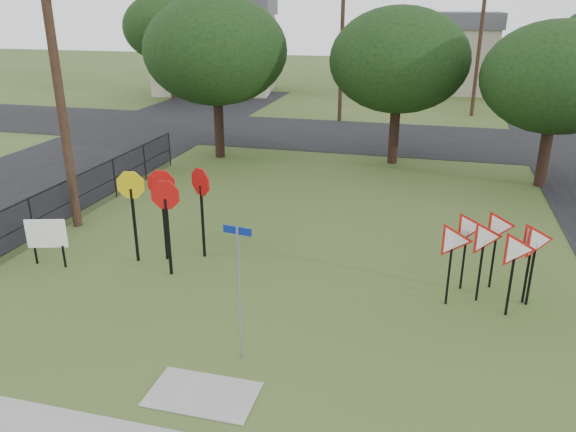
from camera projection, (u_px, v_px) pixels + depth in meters
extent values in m
plane|color=#37501E|center=(245.00, 327.00, 12.58)|extent=(140.00, 140.00, 0.00)
cube|color=black|center=(58.00, 170.00, 24.48)|extent=(8.00, 50.00, 0.02)
cube|color=black|center=(363.00, 137.00, 30.67)|extent=(60.00, 8.00, 0.02)
cube|color=gray|center=(203.00, 394.00, 10.41)|extent=(2.00, 1.20, 0.02)
cylinder|color=gray|center=(240.00, 295.00, 11.03)|extent=(0.06, 0.06, 2.88)
cube|color=navy|center=(237.00, 231.00, 10.55)|extent=(0.59, 0.11, 0.15)
cube|color=black|center=(165.00, 224.00, 15.61)|extent=(0.06, 0.06, 2.13)
cube|color=black|center=(203.00, 222.00, 15.77)|extent=(0.06, 0.06, 2.13)
cube|color=black|center=(169.00, 237.00, 14.71)|extent=(0.06, 0.06, 2.13)
cube|color=black|center=(135.00, 225.00, 15.50)|extent=(0.06, 0.06, 2.13)
cube|color=black|center=(449.00, 273.00, 13.30)|extent=(0.05, 0.05, 1.62)
cube|color=black|center=(480.00, 270.00, 13.46)|extent=(0.05, 0.05, 1.62)
cube|color=black|center=(510.00, 284.00, 12.82)|extent=(0.05, 0.05, 1.62)
cube|color=black|center=(464.00, 259.00, 14.03)|extent=(0.05, 0.05, 1.62)
cube|color=black|center=(493.00, 258.00, 14.11)|extent=(0.05, 0.05, 1.62)
cube|color=black|center=(527.00, 272.00, 13.36)|extent=(0.05, 0.05, 1.62)
cube|color=black|center=(531.00, 274.00, 13.27)|extent=(0.05, 0.05, 1.62)
cube|color=black|center=(36.00, 253.00, 15.58)|extent=(0.05, 0.05, 0.64)
cube|color=black|center=(64.00, 257.00, 15.36)|extent=(0.05, 0.05, 0.64)
cube|color=white|center=(46.00, 234.00, 15.24)|extent=(1.06, 0.34, 0.82)
cylinder|color=#3D281C|center=(56.00, 69.00, 16.62)|extent=(0.28, 0.28, 10.00)
cylinder|color=#3D281C|center=(342.00, 46.00, 33.18)|extent=(0.24, 0.24, 9.00)
cylinder|color=#3D281C|center=(479.00, 48.00, 34.99)|extent=(0.24, 0.24, 8.50)
cylinder|color=#3D281C|center=(246.00, 38.00, 40.51)|extent=(0.24, 0.24, 9.00)
cylinder|color=black|center=(32.00, 221.00, 16.66)|extent=(0.05, 0.05, 1.50)
cylinder|color=black|center=(78.00, 197.00, 18.74)|extent=(0.05, 0.05, 1.50)
cylinder|color=black|center=(115.00, 178.00, 20.82)|extent=(0.05, 0.05, 1.50)
cylinder|color=black|center=(145.00, 162.00, 22.90)|extent=(0.05, 0.05, 1.50)
cylinder|color=black|center=(170.00, 149.00, 24.98)|extent=(0.05, 0.05, 1.50)
cube|color=black|center=(95.00, 168.00, 19.53)|extent=(0.03, 11.50, 0.03)
cube|color=black|center=(97.00, 187.00, 19.78)|extent=(0.03, 11.50, 0.03)
cube|color=black|center=(97.00, 187.00, 19.78)|extent=(0.01, 11.50, 1.50)
cube|color=#B5AC92|center=(216.00, 54.00, 45.61)|extent=(10.08, 8.46, 6.00)
cube|color=#4C4D52|center=(214.00, 7.00, 44.33)|extent=(10.58, 8.88, 1.20)
cube|color=#B5AC92|center=(444.00, 59.00, 46.93)|extent=(8.00, 8.00, 5.00)
cube|color=#4C4D52|center=(447.00, 20.00, 45.84)|extent=(8.40, 8.40, 1.20)
cylinder|color=black|center=(219.00, 129.00, 26.21)|extent=(0.44, 0.44, 2.62)
ellipsoid|color=black|center=(216.00, 50.00, 24.95)|extent=(6.40, 6.40, 4.80)
cylinder|color=black|center=(394.00, 136.00, 25.25)|extent=(0.44, 0.44, 2.45)
ellipsoid|color=black|center=(399.00, 60.00, 24.07)|extent=(6.00, 6.00, 4.50)
cylinder|color=black|center=(544.00, 158.00, 22.04)|extent=(0.44, 0.44, 2.27)
ellipsoid|color=black|center=(557.00, 77.00, 20.95)|extent=(5.60, 5.60, 4.20)
cylinder|color=black|center=(173.00, 79.00, 43.03)|extent=(0.44, 0.44, 2.80)
ellipsoid|color=black|center=(169.00, 27.00, 41.69)|extent=(6.80, 6.80, 5.10)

